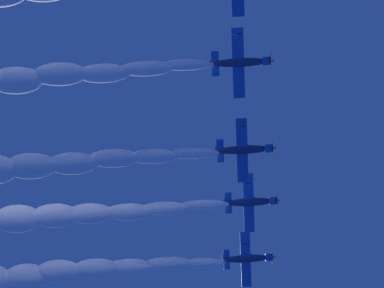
# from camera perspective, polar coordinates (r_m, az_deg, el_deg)

# --- Properties ---
(airplane_lead) EXTENTS (8.54, 9.25, 3.45)m
(airplane_lead) POSITION_cam_1_polar(r_m,az_deg,el_deg) (99.48, 5.31, -10.57)
(airplane_lead) COLOR navy
(airplane_left_wingman) EXTENTS (8.53, 9.32, 3.22)m
(airplane_left_wingman) POSITION_cam_1_polar(r_m,az_deg,el_deg) (93.11, 5.60, -5.39)
(airplane_left_wingman) COLOR navy
(airplane_right_wingman) EXTENTS (8.53, 9.41, 3.10)m
(airplane_right_wingman) POSITION_cam_1_polar(r_m,az_deg,el_deg) (85.78, 5.01, -0.53)
(airplane_right_wingman) COLOR navy
(airplane_outer_left) EXTENTS (8.53, 9.43, 3.08)m
(airplane_outer_left) POSITION_cam_1_polar(r_m,az_deg,el_deg) (82.06, 4.68, 7.59)
(airplane_outer_left) COLOR navy
(smoke_trail_lead) EXTENTS (41.62, 6.42, 5.40)m
(smoke_trail_lead) POSITION_cam_1_polar(r_m,az_deg,el_deg) (101.57, -12.95, -11.69)
(smoke_trail_lead) COLOR white
(smoke_trail_left_wingman) EXTENTS (42.10, 6.61, 5.10)m
(smoke_trail_left_wingman) POSITION_cam_1_polar(r_m,az_deg,el_deg) (95.22, -13.60, -6.63)
(smoke_trail_left_wingman) COLOR white
(smoke_trail_right_wingman) EXTENTS (41.81, 6.67, 5.42)m
(smoke_trail_right_wingman) POSITION_cam_1_polar(r_m,az_deg,el_deg) (88.48, -15.65, -2.10)
(smoke_trail_right_wingman) COLOR white
(smoke_trail_outer_left) EXTENTS (41.23, 6.15, 5.47)m
(smoke_trail_outer_left) POSITION_cam_1_polar(r_m,az_deg,el_deg) (84.77, -16.99, 5.85)
(smoke_trail_outer_left) COLOR white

